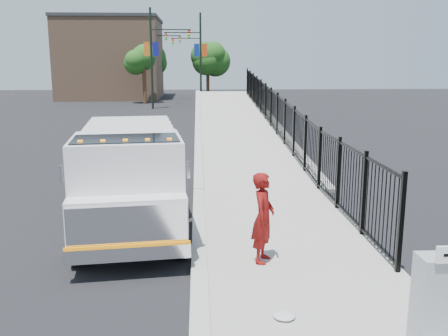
{
  "coord_description": "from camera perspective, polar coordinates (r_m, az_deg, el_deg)",
  "views": [
    {
      "loc": [
        0.01,
        -10.19,
        3.82
      ],
      "look_at": [
        0.64,
        2.0,
        1.2
      ],
      "focal_mm": 40.0,
      "sensor_mm": 36.0,
      "label": 1
    }
  ],
  "objects": [
    {
      "name": "ground",
      "position": [
        10.88,
        -2.85,
        -8.47
      ],
      "size": [
        120.0,
        120.0,
        0.0
      ],
      "primitive_type": "plane",
      "color": "black",
      "rests_on": "ground"
    },
    {
      "name": "sidewalk",
      "position": [
        9.21,
        9.52,
        -12.16
      ],
      "size": [
        3.55,
        12.0,
        0.12
      ],
      "primitive_type": "cube",
      "color": "#9E998E",
      "rests_on": "ground"
    },
    {
      "name": "curb",
      "position": [
        9.0,
        -2.82,
        -12.46
      ],
      "size": [
        0.3,
        12.0,
        0.16
      ],
      "primitive_type": "cube",
      "color": "#ADAAA3",
      "rests_on": "ground"
    },
    {
      "name": "ramp",
      "position": [
        26.55,
        1.64,
        3.81
      ],
      "size": [
        3.95,
        24.06,
        3.19
      ],
      "primitive_type": "cube",
      "rotation": [
        0.06,
        0.0,
        0.0
      ],
      "color": "#9E998E",
      "rests_on": "ground"
    },
    {
      "name": "iron_fence",
      "position": [
        22.66,
        6.07,
        4.62
      ],
      "size": [
        0.1,
        28.0,
        1.8
      ],
      "primitive_type": "cube",
      "color": "black",
      "rests_on": "ground"
    },
    {
      "name": "truck",
      "position": [
        12.03,
        -10.77,
        -0.0
      ],
      "size": [
        3.02,
        7.18,
        2.39
      ],
      "rotation": [
        0.0,
        0.0,
        0.12
      ],
      "color": "black",
      "rests_on": "ground"
    },
    {
      "name": "worker",
      "position": [
        9.33,
        4.5,
        -5.68
      ],
      "size": [
        0.6,
        0.73,
        1.71
      ],
      "primitive_type": "imported",
      "rotation": [
        0.0,
        0.0,
        1.22
      ],
      "color": "maroon",
      "rests_on": "sidewalk"
    },
    {
      "name": "utility_cabinet",
      "position": [
        7.31,
        23.1,
        -13.81
      ],
      "size": [
        0.55,
        0.4,
        1.25
      ],
      "primitive_type": "cube",
      "color": "gray",
      "rests_on": "sidewalk"
    },
    {
      "name": "debris",
      "position": [
        7.69,
        6.89,
        -16.37
      ],
      "size": [
        0.33,
        0.33,
        0.08
      ],
      "primitive_type": "ellipsoid",
      "color": "silver",
      "rests_on": "sidewalk"
    },
    {
      "name": "light_pole_0",
      "position": [
        41.43,
        -7.87,
        12.73
      ],
      "size": [
        3.77,
        0.22,
        8.0
      ],
      "color": "black",
      "rests_on": "ground"
    },
    {
      "name": "light_pole_1",
      "position": [
        45.41,
        -3.08,
        12.75
      ],
      "size": [
        3.78,
        0.22,
        8.0
      ],
      "color": "black",
      "rests_on": "ground"
    },
    {
      "name": "light_pole_2",
      "position": [
        51.14,
        -8.19,
        12.57
      ],
      "size": [
        3.77,
        0.22,
        8.0
      ],
      "color": "black",
      "rests_on": "ground"
    },
    {
      "name": "light_pole_3",
      "position": [
        56.61,
        -3.01,
        12.62
      ],
      "size": [
        3.78,
        0.22,
        8.0
      ],
      "color": "black",
      "rests_on": "ground"
    },
    {
      "name": "tree_0",
      "position": [
        46.87,
        -9.16,
        12.06
      ],
      "size": [
        2.35,
        2.35,
        5.17
      ],
      "color": "#382314",
      "rests_on": "ground"
    },
    {
      "name": "tree_1",
      "position": [
        52.18,
        -1.87,
        12.23
      ],
      "size": [
        2.88,
        2.88,
        5.44
      ],
      "color": "#382314",
      "rests_on": "ground"
    },
    {
      "name": "tree_2",
      "position": [
        59.25,
        -8.24,
        12.11
      ],
      "size": [
        3.31,
        3.31,
        5.66
      ],
      "color": "#382314",
      "rests_on": "ground"
    },
    {
      "name": "building",
      "position": [
        54.93,
        -12.68,
        11.99
      ],
      "size": [
        10.0,
        10.0,
        8.0
      ],
      "primitive_type": "cube",
      "color": "#8C664C",
      "rests_on": "ground"
    }
  ]
}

